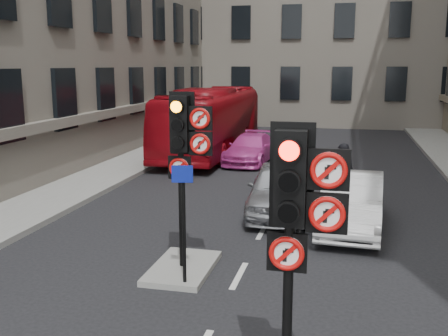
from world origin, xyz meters
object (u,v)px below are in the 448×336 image
at_px(signal_far, 185,142).
at_px(car_silver, 279,188).
at_px(signal_near, 297,210).
at_px(car_white, 352,202).
at_px(bus_red, 212,121).
at_px(info_sign, 183,208).
at_px(motorcyclist, 342,175).
at_px(car_pink, 251,149).
at_px(motorcycle, 299,229).

distance_m(signal_far, car_silver, 5.32).
relative_size(signal_near, car_white, 0.83).
xyz_separation_m(bus_red, info_sign, (3.41, -15.33, 0.03)).
bearing_deg(motorcyclist, car_silver, 38.26).
xyz_separation_m(signal_far, car_pink, (-0.92, 12.44, -2.08)).
bearing_deg(car_white, car_silver, 156.99).
distance_m(signal_far, bus_red, 14.91).
distance_m(car_pink, motorcyclist, 7.70).
distance_m(car_silver, car_white, 2.25).
relative_size(car_silver, bus_red, 0.38).
xyz_separation_m(signal_near, motorcycle, (-0.46, 6.01, -2.14)).
bearing_deg(info_sign, bus_red, 92.34).
bearing_deg(info_sign, car_silver, 68.60).
distance_m(signal_near, car_silver, 9.04).
height_order(car_silver, motorcycle, car_silver).
xyz_separation_m(signal_near, car_silver, (-1.28, 8.76, -1.85)).
relative_size(motorcycle, motorcyclist, 0.76).
distance_m(signal_near, car_white, 8.02).
bearing_deg(motorcycle, info_sign, -129.62).
bearing_deg(car_silver, motorcycle, -77.67).
height_order(car_silver, car_pink, car_silver).
relative_size(signal_far, bus_red, 0.32).
bearing_deg(motorcycle, car_pink, 100.93).
distance_m(signal_near, motorcyclist, 10.00).
relative_size(signal_near, car_silver, 0.83).
bearing_deg(info_sign, signal_far, 94.54).
bearing_deg(info_sign, motorcycle, 45.56).
distance_m(signal_near, car_pink, 16.93).
relative_size(signal_near, car_pink, 0.84).
height_order(signal_far, info_sign, signal_far).
bearing_deg(car_silver, car_white, -30.49).
bearing_deg(bus_red, signal_near, -72.79).
relative_size(car_pink, motorcyclist, 2.18).
relative_size(signal_near, info_sign, 1.57).
bearing_deg(signal_far, bus_red, 102.43).
bearing_deg(car_pink, car_silver, -69.94).
relative_size(car_pink, info_sign, 1.87).
relative_size(car_silver, motorcycle, 2.90).
relative_size(signal_far, car_silver, 0.83).
bearing_deg(signal_near, motorcycle, 94.40).
bearing_deg(signal_far, car_silver, 74.55).
xyz_separation_m(bus_red, motorcycle, (5.34, -12.50, -1.12)).
bearing_deg(bus_red, info_sign, -77.63).
distance_m(bus_red, motorcyclist, 10.70).
distance_m(signal_near, info_sign, 4.10).
bearing_deg(bus_red, car_white, -58.88).
bearing_deg(car_white, motorcyclist, 100.79).
height_order(signal_near, motorcyclist, signal_near).
bearing_deg(car_pink, car_white, -60.03).
height_order(signal_near, motorcycle, signal_near).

